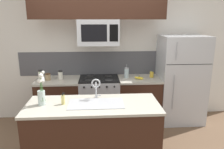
{
  "coord_description": "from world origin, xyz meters",
  "views": [
    {
      "loc": [
        -0.02,
        -3.17,
        2.07
      ],
      "look_at": [
        0.21,
        0.27,
        1.16
      ],
      "focal_mm": 35.0,
      "sensor_mm": 36.0,
      "label": 1
    }
  ],
  "objects": [
    {
      "name": "island_counter",
      "position": [
        -0.1,
        -0.35,
        0.46
      ],
      "size": [
        1.84,
        0.75,
        0.91
      ],
      "color": "#381E14",
      "rests_on": "ground"
    },
    {
      "name": "upper_cabinet_band",
      "position": [
        -0.0,
        0.85,
        2.33
      ],
      "size": [
        2.38,
        0.34,
        0.6
      ],
      "primitive_type": "cube",
      "color": "#381E14"
    },
    {
      "name": "storage_jar_short",
      "position": [
        -0.74,
        0.93,
        0.99
      ],
      "size": [
        0.09,
        0.09,
        0.16
      ],
      "color": "silver",
      "rests_on": "back_counter_left"
    },
    {
      "name": "dish_soap_bottle",
      "position": [
        -0.5,
        -0.33,
        0.98
      ],
      "size": [
        0.06,
        0.05,
        0.16
      ],
      "color": "#DBCC75",
      "rests_on": "island_counter"
    },
    {
      "name": "refrigerator",
      "position": [
        1.62,
        0.92,
        0.87
      ],
      "size": [
        0.88,
        0.74,
        1.73
      ],
      "color": "#B7BABF",
      "rests_on": "ground"
    },
    {
      "name": "coffee_tin",
      "position": [
        1.04,
        0.95,
        0.97
      ],
      "size": [
        0.08,
        0.08,
        0.11
      ],
      "primitive_type": "cylinder",
      "color": "gold",
      "rests_on": "back_counter_right"
    },
    {
      "name": "rear_partition",
      "position": [
        0.3,
        1.28,
        1.3
      ],
      "size": [
        5.2,
        0.1,
        2.6
      ],
      "primitive_type": "cube",
      "color": "silver",
      "rests_on": "ground"
    },
    {
      "name": "ground_plane",
      "position": [
        0.0,
        0.0,
        0.0
      ],
      "size": [
        10.0,
        10.0,
        0.0
      ],
      "primitive_type": "plane",
      "color": "brown"
    },
    {
      "name": "back_counter_left",
      "position": [
        -0.79,
        0.9,
        0.46
      ],
      "size": [
        0.84,
        0.65,
        0.91
      ],
      "color": "#381E14",
      "rests_on": "ground"
    },
    {
      "name": "kitchen_sink",
      "position": [
        -0.05,
        -0.35,
        0.84
      ],
      "size": [
        0.76,
        0.4,
        0.16
      ],
      "color": "#ADAFB5",
      "rests_on": "island_counter"
    },
    {
      "name": "sink_faucet",
      "position": [
        -0.05,
        -0.15,
        1.11
      ],
      "size": [
        0.14,
        0.14,
        0.31
      ],
      "color": "#B7BABF",
      "rests_on": "island_counter"
    },
    {
      "name": "splash_band",
      "position": [
        0.0,
        1.22,
        1.15
      ],
      "size": [
        3.19,
        0.01,
        0.48
      ],
      "primitive_type": "cube",
      "color": "#4C4C51",
      "rests_on": "rear_partition"
    },
    {
      "name": "french_press",
      "position": [
        0.54,
        0.96,
        1.01
      ],
      "size": [
        0.09,
        0.09,
        0.27
      ],
      "color": "silver",
      "rests_on": "back_counter_right"
    },
    {
      "name": "back_counter_right",
      "position": [
        0.78,
        0.9,
        0.46
      ],
      "size": [
        0.84,
        0.65,
        0.91
      ],
      "color": "#381E14",
      "rests_on": "ground"
    },
    {
      "name": "storage_jar_tall",
      "position": [
        -1.09,
        0.87,
        1.01
      ],
      "size": [
        0.1,
        0.1,
        0.2
      ],
      "color": "silver",
      "rests_on": "back_counter_left"
    },
    {
      "name": "microwave",
      "position": [
        0.0,
        0.88,
        1.8
      ],
      "size": [
        0.74,
        0.4,
        0.46
      ],
      "color": "#B7BABF"
    },
    {
      "name": "stove_range",
      "position": [
        0.0,
        0.9,
        0.46
      ],
      "size": [
        0.76,
        0.64,
        0.93
      ],
      "color": "#B7BABF",
      "rests_on": "ground"
    },
    {
      "name": "storage_jar_medium",
      "position": [
        -0.97,
        0.89,
        0.97
      ],
      "size": [
        0.11,
        0.11,
        0.13
      ],
      "color": "#997F5B",
      "rests_on": "back_counter_left"
    },
    {
      "name": "flower_vase",
      "position": [
        -0.78,
        -0.34,
        1.07
      ],
      "size": [
        0.12,
        0.17,
        0.48
      ],
      "color": "silver",
      "rests_on": "island_counter"
    },
    {
      "name": "banana_bunch",
      "position": [
        0.77,
        0.84,
        0.93
      ],
      "size": [
        0.19,
        0.13,
        0.07
      ],
      "color": "yellow",
      "rests_on": "back_counter_right"
    }
  ]
}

